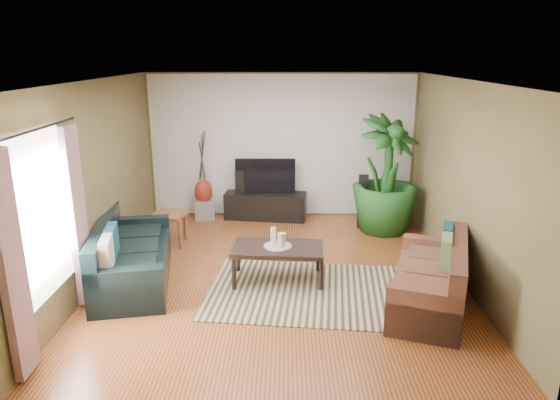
{
  "coord_description": "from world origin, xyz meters",
  "views": [
    {
      "loc": [
        0.08,
        -6.52,
        3.04
      ],
      "look_at": [
        0.0,
        0.2,
        1.05
      ],
      "focal_mm": 32.0,
      "sensor_mm": 36.0,
      "label": 1
    }
  ],
  "objects_px": {
    "television": "(265,176)",
    "potted_plant": "(386,175)",
    "speaker_left": "(240,194)",
    "side_table": "(170,228)",
    "sofa_right": "(429,274)",
    "coffee_table": "(278,264)",
    "vase": "(204,192)",
    "pedestal": "(204,209)",
    "sofa_left": "(133,251)",
    "speaker_right": "(363,201)",
    "tv_stand": "(266,206)"
  },
  "relations": [
    {
      "from": "coffee_table",
      "to": "sofa_right",
      "type": "bearing_deg",
      "value": -16.91
    },
    {
      "from": "potted_plant",
      "to": "coffee_table",
      "type": "bearing_deg",
      "value": -131.89
    },
    {
      "from": "tv_stand",
      "to": "potted_plant",
      "type": "bearing_deg",
      "value": -10.15
    },
    {
      "from": "vase",
      "to": "side_table",
      "type": "relative_size",
      "value": 0.87
    },
    {
      "from": "speaker_left",
      "to": "vase",
      "type": "relative_size",
      "value": 2.06
    },
    {
      "from": "coffee_table",
      "to": "vase",
      "type": "xyz_separation_m",
      "value": [
        -1.44,
        2.69,
        0.28
      ]
    },
    {
      "from": "tv_stand",
      "to": "pedestal",
      "type": "bearing_deg",
      "value": -173.19
    },
    {
      "from": "potted_plant",
      "to": "side_table",
      "type": "height_order",
      "value": "potted_plant"
    },
    {
      "from": "speaker_left",
      "to": "potted_plant",
      "type": "xyz_separation_m",
      "value": [
        2.58,
        -0.64,
        0.54
      ]
    },
    {
      "from": "speaker_right",
      "to": "potted_plant",
      "type": "height_order",
      "value": "potted_plant"
    },
    {
      "from": "speaker_left",
      "to": "pedestal",
      "type": "relative_size",
      "value": 2.64
    },
    {
      "from": "coffee_table",
      "to": "speaker_right",
      "type": "xyz_separation_m",
      "value": [
        1.49,
        2.27,
        0.22
      ]
    },
    {
      "from": "speaker_left",
      "to": "side_table",
      "type": "distance_m",
      "value": 1.7
    },
    {
      "from": "sofa_right",
      "to": "vase",
      "type": "relative_size",
      "value": 3.9
    },
    {
      "from": "television",
      "to": "speaker_right",
      "type": "relative_size",
      "value": 1.17
    },
    {
      "from": "sofa_right",
      "to": "speaker_left",
      "type": "height_order",
      "value": "speaker_left"
    },
    {
      "from": "speaker_left",
      "to": "vase",
      "type": "bearing_deg",
      "value": 179.2
    },
    {
      "from": "tv_stand",
      "to": "speaker_left",
      "type": "height_order",
      "value": "speaker_left"
    },
    {
      "from": "speaker_left",
      "to": "speaker_right",
      "type": "distance_m",
      "value": 2.28
    },
    {
      "from": "television",
      "to": "pedestal",
      "type": "relative_size",
      "value": 3.08
    },
    {
      "from": "sofa_left",
      "to": "coffee_table",
      "type": "height_order",
      "value": "sofa_left"
    },
    {
      "from": "pedestal",
      "to": "sofa_left",
      "type": "bearing_deg",
      "value": -101.46
    },
    {
      "from": "television",
      "to": "vase",
      "type": "distance_m",
      "value": 1.21
    },
    {
      "from": "potted_plant",
      "to": "vase",
      "type": "xyz_separation_m",
      "value": [
        -3.28,
        0.64,
        -0.49
      ]
    },
    {
      "from": "tv_stand",
      "to": "potted_plant",
      "type": "height_order",
      "value": "potted_plant"
    },
    {
      "from": "speaker_right",
      "to": "side_table",
      "type": "distance_m",
      "value": 3.42
    },
    {
      "from": "television",
      "to": "potted_plant",
      "type": "xyz_separation_m",
      "value": [
        2.11,
        -0.64,
        0.18
      ]
    },
    {
      "from": "sofa_right",
      "to": "potted_plant",
      "type": "bearing_deg",
      "value": -160.25
    },
    {
      "from": "vase",
      "to": "sofa_left",
      "type": "bearing_deg",
      "value": -101.46
    },
    {
      "from": "coffee_table",
      "to": "tv_stand",
      "type": "height_order",
      "value": "tv_stand"
    },
    {
      "from": "potted_plant",
      "to": "pedestal",
      "type": "height_order",
      "value": "potted_plant"
    },
    {
      "from": "sofa_right",
      "to": "potted_plant",
      "type": "height_order",
      "value": "potted_plant"
    },
    {
      "from": "speaker_right",
      "to": "potted_plant",
      "type": "relative_size",
      "value": 0.47
    },
    {
      "from": "speaker_right",
      "to": "potted_plant",
      "type": "xyz_separation_m",
      "value": [
        0.35,
        -0.22,
        0.54
      ]
    },
    {
      "from": "coffee_table",
      "to": "side_table",
      "type": "bearing_deg",
      "value": 146.03
    },
    {
      "from": "sofa_left",
      "to": "pedestal",
      "type": "relative_size",
      "value": 5.89
    },
    {
      "from": "speaker_right",
      "to": "coffee_table",
      "type": "bearing_deg",
      "value": -115.36
    },
    {
      "from": "pedestal",
      "to": "speaker_left",
      "type": "bearing_deg",
      "value": 0.0
    },
    {
      "from": "speaker_right",
      "to": "pedestal",
      "type": "xyz_separation_m",
      "value": [
        -2.93,
        0.42,
        -0.29
      ]
    },
    {
      "from": "speaker_right",
      "to": "vase",
      "type": "height_order",
      "value": "speaker_right"
    },
    {
      "from": "pedestal",
      "to": "vase",
      "type": "relative_size",
      "value": 0.78
    },
    {
      "from": "sofa_left",
      "to": "vase",
      "type": "xyz_separation_m",
      "value": [
        0.55,
        2.7,
        0.1
      ]
    },
    {
      "from": "tv_stand",
      "to": "television",
      "type": "distance_m",
      "value": 0.58
    },
    {
      "from": "coffee_table",
      "to": "television",
      "type": "relative_size",
      "value": 1.11
    },
    {
      "from": "vase",
      "to": "pedestal",
      "type": "bearing_deg",
      "value": 0.0
    },
    {
      "from": "speaker_right",
      "to": "side_table",
      "type": "relative_size",
      "value": 1.78
    },
    {
      "from": "coffee_table",
      "to": "side_table",
      "type": "height_order",
      "value": "side_table"
    },
    {
      "from": "sofa_left",
      "to": "television",
      "type": "xyz_separation_m",
      "value": [
        1.71,
        2.7,
        0.41
      ]
    },
    {
      "from": "speaker_left",
      "to": "vase",
      "type": "height_order",
      "value": "speaker_left"
    },
    {
      "from": "sofa_right",
      "to": "side_table",
      "type": "bearing_deg",
      "value": -100.31
    }
  ]
}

